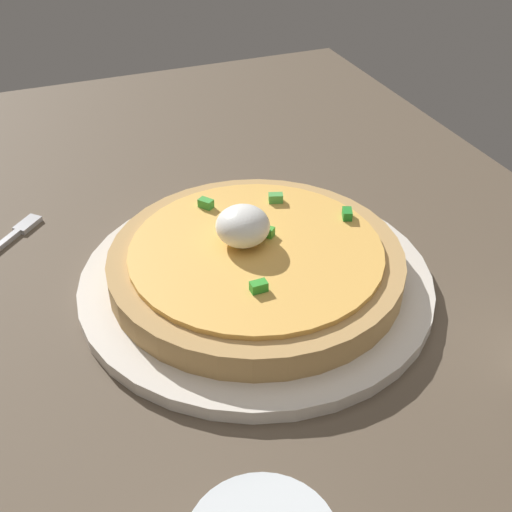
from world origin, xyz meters
TOP-DOWN VIEW (x-y plane):
  - dining_table at (0.00, 0.00)cm, footprint 94.32×71.54cm
  - plate at (-6.13, -1.85)cm, footprint 29.85×29.85cm
  - pizza at (-6.08, -1.83)cm, footprint 24.64×24.64cm
  - fork at (8.55, 17.49)cm, footprint 8.52×8.23cm

SIDE VIEW (x-z plane):
  - dining_table at x=0.00cm, z-range 0.00..2.49cm
  - fork at x=8.55cm, z-range 2.49..2.99cm
  - plate at x=-6.13cm, z-range 2.49..3.68cm
  - pizza at x=-6.08cm, z-range 2.11..8.22cm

